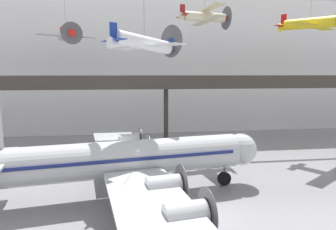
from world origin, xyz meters
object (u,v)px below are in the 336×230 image
(airliner_silver_main, at_px, (121,160))
(suspended_plane_white_twin, at_px, (144,43))
(suspended_plane_yellow_lowwing, at_px, (310,24))
(suspended_plane_cream_biplane, at_px, (205,17))
(suspended_plane_silver_racer, at_px, (66,34))

(airliner_silver_main, xyz_separation_m, suspended_plane_white_twin, (2.38, 4.31, 10.23))
(suspended_plane_yellow_lowwing, bearing_deg, suspended_plane_white_twin, -105.90)
(suspended_plane_cream_biplane, relative_size, suspended_plane_white_twin, 0.92)
(suspended_plane_cream_biplane, xyz_separation_m, suspended_plane_white_twin, (-8.56, -10.09, -4.47))
(suspended_plane_cream_biplane, distance_m, suspended_plane_yellow_lowwing, 13.33)
(suspended_plane_silver_racer, bearing_deg, suspended_plane_cream_biplane, 46.91)
(suspended_plane_silver_racer, height_order, suspended_plane_yellow_lowwing, same)
(airliner_silver_main, xyz_separation_m, suspended_plane_yellow_lowwing, (23.85, 11.28, 13.61))
(suspended_plane_cream_biplane, relative_size, suspended_plane_yellow_lowwing, 0.95)
(suspended_plane_silver_racer, relative_size, suspended_plane_white_twin, 0.88)
(suspended_plane_silver_racer, xyz_separation_m, suspended_plane_cream_biplane, (18.88, -6.29, 1.76))
(suspended_plane_silver_racer, distance_m, suspended_plane_yellow_lowwing, 33.17)
(airliner_silver_main, bearing_deg, suspended_plane_cream_biplane, 43.95)
(airliner_silver_main, height_order, suspended_plane_yellow_lowwing, suspended_plane_yellow_lowwing)
(suspended_plane_silver_racer, distance_m, suspended_plane_cream_biplane, 19.98)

